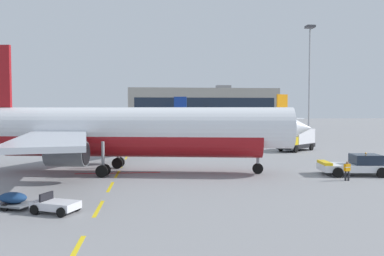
# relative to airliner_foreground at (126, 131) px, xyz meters

# --- Properties ---
(ground) EXTENTS (400.00, 400.00, 0.00)m
(ground) POSITION_rel_airliner_foreground_xyz_m (21.28, 17.64, -3.95)
(ground) COLOR gray
(apron_paint_markings) EXTENTS (8.00, 96.54, 0.01)m
(apron_paint_markings) POSITION_rel_airliner_foreground_xyz_m (-0.72, 14.88, -3.95)
(apron_paint_markings) COLOR yellow
(apron_paint_markings) RESTS_ON ground
(airliner_foreground) EXTENTS (34.73, 34.12, 12.20)m
(airliner_foreground) POSITION_rel_airliner_foreground_xyz_m (0.00, 0.00, 0.00)
(airliner_foreground) COLOR white
(airliner_foreground) RESTS_ON ground
(pushback_tug) EXTENTS (6.31, 3.78, 2.08)m
(pushback_tug) POSITION_rel_airliner_foreground_xyz_m (21.11, -3.66, -3.05)
(pushback_tug) COLOR silver
(pushback_tug) RESTS_ON ground
(airliner_mid_left) EXTENTS (25.95, 24.53, 9.58)m
(airliner_mid_left) POSITION_rel_airliner_foreground_xyz_m (23.57, 46.34, -0.85)
(airliner_mid_left) COLOR silver
(airliner_mid_left) RESTS_ON ground
(airliner_far_center) EXTENTS (26.70, 25.95, 9.50)m
(airliner_far_center) POSITION_rel_airliner_foreground_xyz_m (0.01, 70.72, -0.87)
(airliner_far_center) COLOR silver
(airliner_far_center) RESTS_ON ground
(airliner_far_right) EXTENTS (31.43, 32.73, 11.78)m
(airliner_far_right) POSITION_rel_airliner_foreground_xyz_m (-30.92, 61.23, -0.14)
(airliner_far_right) COLOR silver
(airliner_far_right) RESTS_ON ground
(ground_power_truck) EXTENTS (6.92, 6.31, 3.14)m
(ground_power_truck) POSITION_rel_airliner_foreground_xyz_m (23.54, 17.31, -2.30)
(ground_power_truck) COLOR black
(ground_power_truck) RESTS_ON ground
(ground_crew_worker) EXTENTS (0.66, 0.35, 1.63)m
(ground_crew_worker) POSITION_rel_airliner_foreground_xyz_m (18.85, -6.28, -3.03)
(ground_crew_worker) COLOR #232328
(ground_crew_worker) RESTS_ON ground
(apron_light_mast_far) EXTENTS (1.80, 1.80, 23.79)m
(apron_light_mast_far) POSITION_rel_airliner_foreground_xyz_m (35.87, 42.83, 10.93)
(apron_light_mast_far) COLOR slate
(apron_light_mast_far) RESTS_ON ground
(terminal_satellite) EXTENTS (61.53, 21.59, 16.38)m
(terminal_satellite) POSITION_rel_airliner_foreground_xyz_m (23.74, 127.92, 3.46)
(terminal_satellite) COLOR #9E998E
(terminal_satellite) RESTS_ON ground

